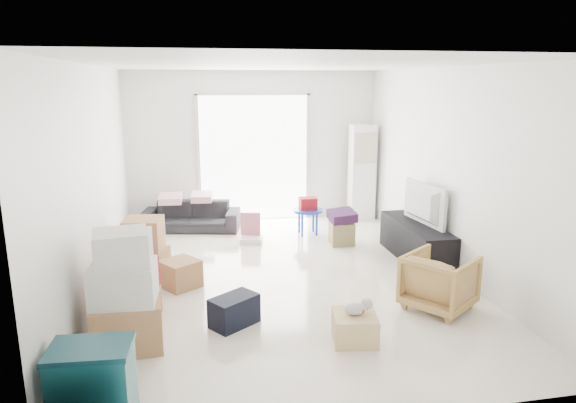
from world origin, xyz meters
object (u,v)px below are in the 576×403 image
(tv_console, at_px, (416,241))
(kids_table, at_px, (308,208))
(ac_tower, at_px, (362,173))
(ottoman, at_px, (342,233))
(wood_crate, at_px, (355,327))
(television, at_px, (417,219))
(sofa, at_px, (191,211))
(armchair, at_px, (440,279))
(storage_bins, at_px, (93,388))

(tv_console, relative_size, kids_table, 2.55)
(ac_tower, distance_m, kids_table, 1.49)
(ottoman, bearing_deg, wood_crate, -104.22)
(television, height_order, wood_crate, television)
(television, xyz_separation_m, sofa, (-3.17, 2.16, -0.28))
(television, relative_size, wood_crate, 2.39)
(television, bearing_deg, wood_crate, 136.26)
(tv_console, bearing_deg, ottoman, 133.71)
(armchair, bearing_deg, ottoman, -27.16)
(storage_bins, distance_m, ottoman, 4.97)
(television, distance_m, wood_crate, 2.71)
(sofa, distance_m, armchair, 4.63)
(wood_crate, bearing_deg, armchair, 24.99)
(ac_tower, distance_m, tv_console, 2.39)
(tv_console, height_order, ottoman, tv_console)
(kids_table, bearing_deg, wood_crate, -95.71)
(armchair, relative_size, kids_table, 1.12)
(ottoman, bearing_deg, tv_console, -46.29)
(tv_console, xyz_separation_m, wood_crate, (-1.61, -2.13, -0.13))
(television, distance_m, armchair, 1.67)
(ac_tower, height_order, tv_console, ac_tower)
(kids_table, bearing_deg, sofa, 161.90)
(ac_tower, height_order, sofa, ac_tower)
(wood_crate, bearing_deg, tv_console, 52.93)
(sofa, distance_m, kids_table, 2.03)
(kids_table, height_order, wood_crate, kids_table)
(tv_console, relative_size, storage_bins, 2.41)
(tv_console, height_order, sofa, sofa)
(television, distance_m, ottoman, 1.30)
(storage_bins, bearing_deg, wood_crate, 21.56)
(ac_tower, xyz_separation_m, storage_bins, (-3.85, -5.34, -0.54))
(tv_console, height_order, television, television)
(ottoman, relative_size, wood_crate, 0.85)
(ottoman, distance_m, wood_crate, 3.12)
(tv_console, height_order, kids_table, kids_table)
(television, distance_m, sofa, 3.85)
(armchair, height_order, wood_crate, armchair)
(ac_tower, bearing_deg, television, -88.76)
(armchair, bearing_deg, tv_console, -52.03)
(ac_tower, bearing_deg, storage_bins, -125.77)
(wood_crate, bearing_deg, sofa, 109.98)
(ottoman, bearing_deg, ac_tower, 60.71)
(sofa, height_order, storage_bins, storage_bins)
(sofa, height_order, armchair, armchair)
(ac_tower, xyz_separation_m, television, (0.05, -2.31, -0.27))
(sofa, relative_size, armchair, 2.35)
(storage_bins, bearing_deg, kids_table, 59.83)
(armchair, distance_m, kids_table, 3.22)
(sofa, height_order, kids_table, sofa)
(television, relative_size, kids_table, 1.61)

